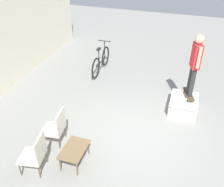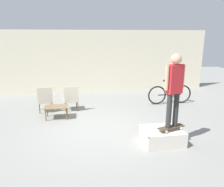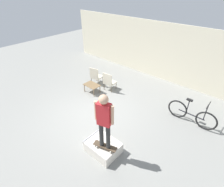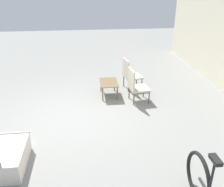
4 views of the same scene
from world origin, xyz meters
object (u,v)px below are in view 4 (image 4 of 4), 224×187
Objects in this scene: skate_ramp_box at (3,158)px; patio_chair_right at (136,85)px; coffee_table at (109,84)px; patio_chair_left at (130,73)px.

skate_ramp_box is 1.08× the size of patio_chair_right.
coffee_table reaches higher than skate_ramp_box.
skate_ramp_box is 1.08× the size of patio_chair_left.
coffee_table is (-2.88, 2.23, 0.17)m from skate_ramp_box.
patio_chair_right is at bearing 55.61° from coffee_table.
patio_chair_left is (-3.33, 2.94, 0.31)m from skate_ramp_box.
patio_chair_left reaches higher than skate_ramp_box.
patio_chair_left and patio_chair_right have the same top height.
coffee_table is at bearing 48.60° from patio_chair_right.
skate_ramp_box is at bearing 122.24° from patio_chair_right.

